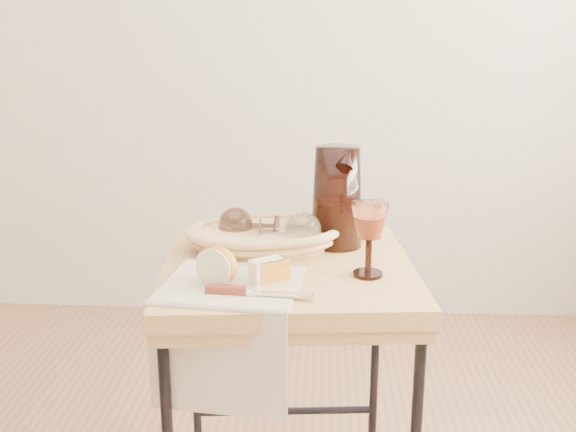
# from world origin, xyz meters

# --- Properties ---
(wall_back) EXTENTS (3.60, 0.00, 2.70)m
(wall_back) POSITION_xyz_m (0.00, 1.80, 1.35)
(wall_back) COLOR beige
(wall_back) RESTS_ON ground
(side_table) EXTENTS (0.63, 0.63, 0.74)m
(side_table) POSITION_xyz_m (0.35, 0.40, 0.37)
(side_table) COLOR brown
(side_table) RESTS_ON floor
(tea_towel) EXTENTS (0.31, 0.29, 0.01)m
(tea_towel) POSITION_xyz_m (0.24, 0.25, 0.74)
(tea_towel) COLOR beige
(tea_towel) RESTS_ON side_table
(bread_basket) EXTENTS (0.39, 0.30, 0.06)m
(bread_basket) POSITION_xyz_m (0.29, 0.50, 0.76)
(bread_basket) COLOR #B87A43
(bread_basket) RESTS_ON side_table
(goblet_lying_a) EXTENTS (0.15, 0.10, 0.09)m
(goblet_lying_a) POSITION_xyz_m (0.26, 0.52, 0.79)
(goblet_lying_a) COLOR brown
(goblet_lying_a) RESTS_ON bread_basket
(goblet_lying_b) EXTENTS (0.15, 0.10, 0.09)m
(goblet_lying_b) POSITION_xyz_m (0.34, 0.48, 0.79)
(goblet_lying_b) COLOR white
(goblet_lying_b) RESTS_ON bread_basket
(pitcher) EXTENTS (0.26, 0.30, 0.29)m
(pitcher) POSITION_xyz_m (0.47, 0.54, 0.86)
(pitcher) COLOR black
(pitcher) RESTS_ON side_table
(wine_goblet) EXTENTS (0.11, 0.11, 0.17)m
(wine_goblet) POSITION_xyz_m (0.53, 0.32, 0.82)
(wine_goblet) COLOR white
(wine_goblet) RESTS_ON side_table
(apple_half) EXTENTS (0.10, 0.08, 0.08)m
(apple_half) POSITION_xyz_m (0.21, 0.24, 0.78)
(apple_half) COLOR red
(apple_half) RESTS_ON tea_towel
(apple_wedge) EXTENTS (0.08, 0.07, 0.05)m
(apple_wedge) POSITION_xyz_m (0.32, 0.26, 0.77)
(apple_wedge) COLOR #F6E9BC
(apple_wedge) RESTS_ON tea_towel
(table_knife) EXTENTS (0.22, 0.04, 0.02)m
(table_knife) POSITION_xyz_m (0.30, 0.19, 0.75)
(table_knife) COLOR silver
(table_knife) RESTS_ON tea_towel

